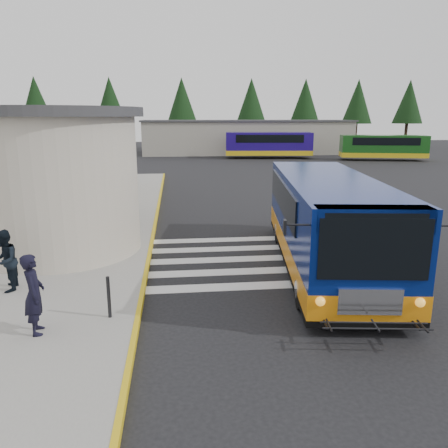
{
  "coord_description": "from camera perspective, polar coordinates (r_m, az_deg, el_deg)",
  "views": [
    {
      "loc": [
        -3.07,
        -14.57,
        4.66
      ],
      "look_at": [
        -1.53,
        -0.5,
        1.16
      ],
      "focal_mm": 35.0,
      "sensor_mm": 36.0,
      "label": 1
    }
  ],
  "objects": [
    {
      "name": "tree_line",
      "position": [
        65.28,
        2.05,
        15.74
      ],
      "size": [
        58.4,
        4.4,
        10.0
      ],
      "color": "black",
      "rests_on": "ground"
    },
    {
      "name": "bollard",
      "position": [
        10.44,
        -14.81,
        -9.22
      ],
      "size": [
        0.08,
        0.08,
        0.99
      ],
      "primitive_type": "cylinder",
      "color": "black",
      "rests_on": "sidewalk"
    },
    {
      "name": "pedestrian_a",
      "position": [
        10.11,
        -23.57,
        -8.39
      ],
      "size": [
        0.55,
        0.72,
        1.76
      ],
      "primitive_type": "imported",
      "rotation": [
        0.0,
        0.0,
        1.8
      ],
      "color": "black",
      "rests_on": "sidewalk"
    },
    {
      "name": "far_bus_b",
      "position": [
        50.91,
        20.06,
        9.51
      ],
      "size": [
        9.29,
        4.4,
        2.31
      ],
      "rotation": [
        0.0,
        0.0,
        1.35
      ],
      "color": "#134713",
      "rests_on": "ground"
    },
    {
      "name": "ground",
      "position": [
        15.61,
        5.38,
        -3.55
      ],
      "size": [
        140.0,
        140.0,
        0.0
      ],
      "primitive_type": "plane",
      "color": "black",
      "rests_on": "ground"
    },
    {
      "name": "station_building",
      "position": [
        22.94,
        -26.27,
        7.24
      ],
      "size": [
        12.7,
        18.7,
        4.8
      ],
      "color": "beige",
      "rests_on": "ground"
    },
    {
      "name": "far_bus_a",
      "position": [
        50.59,
        5.83,
        10.38
      ],
      "size": [
        9.92,
        3.69,
        2.5
      ],
      "rotation": [
        0.0,
        0.0,
        1.47
      ],
      "color": "#1A0865",
      "rests_on": "ground"
    },
    {
      "name": "sidewalk",
      "position": [
        20.03,
        -23.3,
        -0.5
      ],
      "size": [
        10.0,
        34.0,
        0.15
      ],
      "primitive_type": "cube",
      "color": "gray",
      "rests_on": "ground"
    },
    {
      "name": "crosswalk",
      "position": [
        14.77,
        4.1,
        -4.52
      ],
      "size": [
        8.0,
        5.35,
        0.01
      ],
      "color": "silver",
      "rests_on": "ground"
    },
    {
      "name": "depot_building",
      "position": [
        57.35,
        2.89,
        11.32
      ],
      "size": [
        26.4,
        8.4,
        4.2
      ],
      "color": "gray",
      "rests_on": "ground"
    },
    {
      "name": "transit_bus",
      "position": [
        13.91,
        13.23,
        -0.18
      ],
      "size": [
        4.38,
        10.37,
        2.86
      ],
      "rotation": [
        0.0,
        0.0,
        -0.14
      ],
      "color": "navy",
      "rests_on": "ground"
    },
    {
      "name": "curb_strip",
      "position": [
        19.16,
        -9.01,
        -0.12
      ],
      "size": [
        0.12,
        34.0,
        0.16
      ],
      "primitive_type": "cube",
      "color": "gold",
      "rests_on": "ground"
    },
    {
      "name": "pedestrian_b",
      "position": [
        12.83,
        -26.7,
        -4.32
      ],
      "size": [
        0.74,
        0.89,
        1.66
      ],
      "primitive_type": "imported",
      "rotation": [
        0.0,
        0.0,
        -1.42
      ],
      "color": "black",
      "rests_on": "sidewalk"
    }
  ]
}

